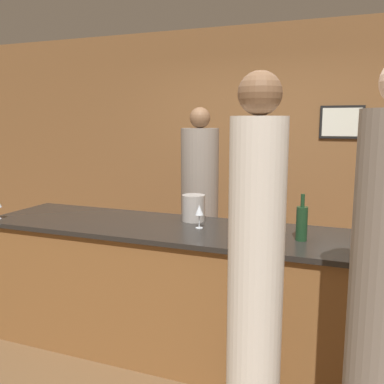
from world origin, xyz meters
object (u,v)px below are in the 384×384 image
at_px(wine_bottle_0, 302,223).
at_px(ice_bucket, 194,208).
at_px(guest_1, 255,279).
at_px(bartender, 200,214).

height_order(wine_bottle_0, ice_bucket, wine_bottle_0).
bearing_deg(wine_bottle_0, guest_1, -100.87).
distance_m(bartender, guest_1, 1.94).
height_order(guest_1, wine_bottle_0, guest_1).
bearing_deg(ice_bucket, bartender, 106.59).
bearing_deg(guest_1, bartender, 118.82).
xyz_separation_m(wine_bottle_0, ice_bucket, (-0.86, 0.26, -0.02)).
bearing_deg(wine_bottle_0, ice_bucket, 162.98).
distance_m(guest_1, wine_bottle_0, 0.75).
relative_size(bartender, wine_bottle_0, 6.12).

